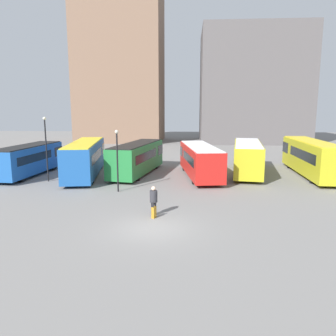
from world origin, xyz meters
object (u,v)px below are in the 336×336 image
(bus_3, at_px, (200,160))
(suitcase, at_px, (154,212))
(bus_0, at_px, (29,159))
(bus_5, at_px, (311,156))
(lamp_post_1, at_px, (117,155))
(lamp_post_0, at_px, (46,144))
(traveler, at_px, (154,198))
(bus_2, at_px, (138,157))
(bus_4, at_px, (247,157))
(bus_1, at_px, (85,157))

(bus_3, height_order, suitcase, bus_3)
(bus_0, xyz_separation_m, bus_3, (16.45, 0.55, 0.03))
(bus_0, xyz_separation_m, bus_5, (27.16, 2.02, 0.24))
(bus_0, bearing_deg, lamp_post_1, -117.24)
(bus_0, relative_size, lamp_post_0, 1.70)
(lamp_post_1, bearing_deg, traveler, -58.61)
(bus_2, relative_size, lamp_post_0, 1.87)
(traveler, distance_m, suitcase, 0.88)
(bus_3, relative_size, bus_4, 1.00)
(bus_3, height_order, lamp_post_1, lamp_post_1)
(bus_0, height_order, bus_5, bus_5)
(bus_0, height_order, bus_3, bus_3)
(bus_1, height_order, bus_3, bus_1)
(bus_1, relative_size, bus_5, 0.97)
(bus_2, xyz_separation_m, bus_3, (6.10, -0.95, -0.04))
(bus_2, bearing_deg, bus_0, 107.50)
(bus_1, xyz_separation_m, bus_3, (10.97, 0.19, -0.15))
(bus_5, distance_m, traveler, 19.26)
(bus_1, height_order, lamp_post_1, lamp_post_1)
(traveler, bearing_deg, bus_5, -24.40)
(bus_1, xyz_separation_m, traveler, (7.93, -11.80, -0.71))
(bus_3, height_order, bus_5, bus_5)
(bus_0, xyz_separation_m, lamp_post_1, (10.00, -5.87, 1.28))
(lamp_post_0, relative_size, lamp_post_1, 1.19)
(bus_0, relative_size, bus_3, 0.91)
(bus_3, xyz_separation_m, bus_4, (4.72, 1.69, 0.09))
(bus_1, height_order, suitcase, bus_1)
(bus_3, relative_size, bus_5, 0.86)
(bus_4, bearing_deg, bus_1, 104.87)
(lamp_post_0, bearing_deg, suitcase, -41.63)
(bus_0, xyz_separation_m, bus_1, (5.47, 0.36, 0.18))
(bus_0, relative_size, lamp_post_1, 2.02)
(bus_3, relative_size, lamp_post_1, 2.23)
(bus_1, bearing_deg, bus_5, -95.09)
(bus_1, relative_size, bus_2, 1.13)
(bus_3, height_order, traveler, bus_3)
(bus_4, height_order, bus_5, bus_5)
(bus_5, distance_m, suitcase, 19.61)
(bus_4, xyz_separation_m, suitcase, (-7.70, -14.19, -1.35))
(bus_3, distance_m, bus_5, 10.81)
(bus_2, relative_size, bus_3, 1.00)
(bus_1, bearing_deg, bus_4, -92.65)
(traveler, height_order, suitcase, traveler)
(bus_1, distance_m, lamp_post_1, 7.78)
(bus_2, relative_size, traveler, 5.98)
(bus_0, distance_m, bus_1, 5.49)
(bus_1, relative_size, bus_3, 1.13)
(bus_5, relative_size, traveler, 6.95)
(bus_2, distance_m, bus_4, 10.84)
(bus_4, relative_size, bus_5, 0.86)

